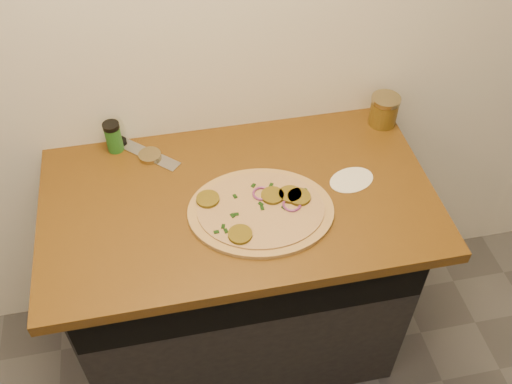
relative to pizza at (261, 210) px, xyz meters
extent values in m
cube|color=silver|center=(-0.05, 0.41, 0.44)|extent=(4.00, 0.02, 2.70)
cube|color=black|center=(-0.05, 0.11, -0.48)|extent=(1.10, 0.60, 0.86)
cube|color=brown|center=(-0.05, 0.08, -0.03)|extent=(1.20, 0.70, 0.04)
cylinder|color=tan|center=(0.00, 0.00, 0.00)|extent=(0.48, 0.48, 0.01)
cylinder|color=#CEBB87|center=(0.00, 0.00, 0.01)|extent=(0.42, 0.42, 0.01)
cylinder|color=brown|center=(-0.15, 0.06, 0.01)|extent=(0.07, 0.07, 0.01)
cylinder|color=brown|center=(0.10, 0.03, 0.01)|extent=(0.07, 0.07, 0.01)
cylinder|color=brown|center=(0.04, 0.04, 0.01)|extent=(0.07, 0.07, 0.01)
cylinder|color=brown|center=(-0.08, -0.09, 0.01)|extent=(0.07, 0.07, 0.01)
cylinder|color=brown|center=(0.12, 0.02, 0.01)|extent=(0.07, 0.07, 0.01)
torus|color=#722B6E|center=(0.01, 0.05, 0.01)|extent=(0.06, 0.06, 0.01)
torus|color=#722B6E|center=(0.09, -0.01, 0.01)|extent=(0.06, 0.06, 0.01)
cube|color=black|center=(-0.01, 0.09, 0.01)|extent=(0.02, 0.02, 0.00)
cube|color=black|center=(-0.08, -0.01, 0.01)|extent=(0.02, 0.01, 0.00)
cube|color=black|center=(0.00, 0.01, 0.01)|extent=(0.02, 0.02, 0.00)
cube|color=black|center=(0.14, 0.04, 0.01)|extent=(0.02, 0.01, 0.00)
cube|color=black|center=(-0.14, -0.07, 0.01)|extent=(0.02, 0.01, 0.00)
cube|color=black|center=(0.09, 0.04, 0.01)|extent=(0.01, 0.02, 0.00)
cube|color=black|center=(-0.07, 0.06, 0.01)|extent=(0.01, 0.02, 0.00)
cube|color=black|center=(0.07, -0.01, 0.01)|extent=(0.02, 0.02, 0.00)
cube|color=black|center=(0.03, 0.06, 0.01)|extent=(0.01, 0.02, 0.00)
cube|color=black|center=(0.00, 0.00, 0.01)|extent=(0.01, 0.02, 0.00)
cube|color=black|center=(0.05, 0.08, 0.01)|extent=(0.02, 0.02, 0.00)
cube|color=black|center=(-0.09, -0.01, 0.01)|extent=(0.02, 0.02, 0.00)
cube|color=black|center=(-0.12, -0.05, 0.01)|extent=(0.01, 0.02, 0.00)
cube|color=black|center=(-0.12, -0.07, 0.01)|extent=(0.01, 0.02, 0.00)
cube|color=#B7BAC1|center=(-0.32, 0.32, -0.01)|extent=(0.21, 0.20, 0.01)
cube|color=black|center=(-0.44, 0.43, 0.00)|extent=(0.12, 0.11, 0.02)
cylinder|color=tan|center=(-0.31, 0.30, 0.00)|extent=(0.09, 0.09, 0.02)
cylinder|color=maroon|center=(0.50, 0.33, 0.04)|extent=(0.09, 0.09, 0.09)
cylinder|color=tan|center=(0.50, 0.33, 0.09)|extent=(0.10, 0.10, 0.02)
cylinder|color=#226620|center=(-0.41, 0.37, 0.04)|extent=(0.05, 0.05, 0.09)
cylinder|color=black|center=(-0.41, 0.37, 0.09)|extent=(0.05, 0.05, 0.02)
cylinder|color=silver|center=(0.31, 0.08, -0.01)|extent=(0.18, 0.18, 0.00)
camera|label=1|loc=(-0.24, -1.10, 1.26)|focal=40.00mm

